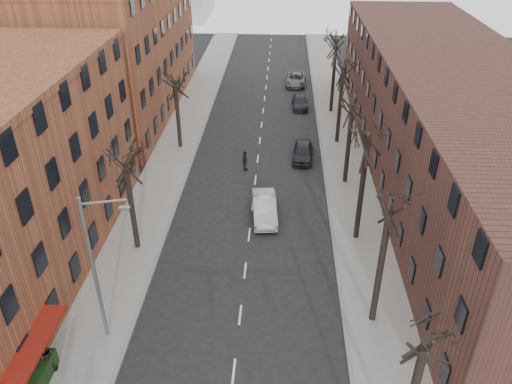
# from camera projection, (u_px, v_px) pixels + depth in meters

# --- Properties ---
(sidewalk_left) EXTENTS (4.00, 90.00, 0.15)m
(sidewalk_left) POSITION_uv_depth(u_px,v_px,m) (178.00, 142.00, 49.08)
(sidewalk_left) COLOR gray
(sidewalk_left) RESTS_ON ground
(sidewalk_right) EXTENTS (4.00, 90.00, 0.15)m
(sidewalk_right) POSITION_uv_depth(u_px,v_px,m) (342.00, 146.00, 48.33)
(sidewalk_right) COLOR gray
(sidewalk_right) RESTS_ON ground
(building_left_far) EXTENTS (12.00, 28.00, 14.00)m
(building_left_far) POSITION_uv_depth(u_px,v_px,m) (115.00, 46.00, 53.61)
(building_left_far) COLOR brown
(building_left_far) RESTS_ON ground
(building_right) EXTENTS (12.00, 50.00, 10.00)m
(building_right) POSITION_uv_depth(u_px,v_px,m) (450.00, 121.00, 41.14)
(building_right) COLOR #482821
(building_right) RESTS_ON ground
(tree_right_b) EXTENTS (5.20, 5.20, 10.80)m
(tree_right_b) POSITION_uv_depth(u_px,v_px,m) (372.00, 320.00, 28.67)
(tree_right_b) COLOR black
(tree_right_b) RESTS_ON ground
(tree_right_c) EXTENTS (5.20, 5.20, 11.60)m
(tree_right_c) POSITION_uv_depth(u_px,v_px,m) (355.00, 238.00, 35.53)
(tree_right_c) COLOR black
(tree_right_c) RESTS_ON ground
(tree_right_d) EXTENTS (5.20, 5.20, 10.00)m
(tree_right_d) POSITION_uv_depth(u_px,v_px,m) (345.00, 182.00, 42.39)
(tree_right_d) COLOR black
(tree_right_d) RESTS_ON ground
(tree_right_e) EXTENTS (5.20, 5.20, 10.80)m
(tree_right_e) POSITION_uv_depth(u_px,v_px,m) (337.00, 142.00, 49.24)
(tree_right_e) COLOR black
(tree_right_e) RESTS_ON ground
(tree_right_f) EXTENTS (5.20, 5.20, 11.60)m
(tree_right_f) POSITION_uv_depth(u_px,v_px,m) (331.00, 112.00, 56.10)
(tree_right_f) COLOR black
(tree_right_f) RESTS_ON ground
(tree_left_a) EXTENTS (5.20, 5.20, 9.50)m
(tree_left_a) POSITION_uv_depth(u_px,v_px,m) (138.00, 248.00, 34.53)
(tree_left_a) COLOR black
(tree_left_a) RESTS_ON ground
(tree_left_b) EXTENTS (5.20, 5.20, 9.50)m
(tree_left_b) POSITION_uv_depth(u_px,v_px,m) (181.00, 147.00, 48.24)
(tree_left_b) COLOR black
(tree_left_b) RESTS_ON ground
(streetlight) EXTENTS (2.45, 0.22, 9.03)m
(streetlight) POSITION_uv_depth(u_px,v_px,m) (96.00, 265.00, 25.07)
(streetlight) COLOR slate
(streetlight) RESTS_ON ground
(silver_sedan) EXTENTS (2.17, 5.05, 1.62)m
(silver_sedan) POSITION_uv_depth(u_px,v_px,m) (264.00, 208.00, 37.43)
(silver_sedan) COLOR #A3A5A9
(silver_sedan) RESTS_ON ground
(parked_car_near) EXTENTS (2.09, 4.53, 1.50)m
(parked_car_near) POSITION_uv_depth(u_px,v_px,m) (303.00, 152.00, 45.75)
(parked_car_near) COLOR black
(parked_car_near) RESTS_ON ground
(parked_car_mid) EXTENTS (1.90, 4.32, 1.23)m
(parked_car_mid) POSITION_uv_depth(u_px,v_px,m) (300.00, 102.00, 57.05)
(parked_car_mid) COLOR black
(parked_car_mid) RESTS_ON ground
(parked_car_far) EXTENTS (2.72, 5.27, 1.42)m
(parked_car_far) POSITION_uv_depth(u_px,v_px,m) (296.00, 79.00, 63.77)
(parked_car_far) COLOR #525459
(parked_car_far) RESTS_ON ground
(pedestrian_b) EXTENTS (1.10, 1.00, 1.82)m
(pedestrian_b) POSITION_uv_depth(u_px,v_px,m) (46.00, 358.00, 25.01)
(pedestrian_b) COLOR black
(pedestrian_b) RESTS_ON sidewalk_left
(pedestrian_crossing) EXTENTS (0.72, 1.18, 1.88)m
(pedestrian_crossing) POSITION_uv_depth(u_px,v_px,m) (245.00, 161.00, 43.82)
(pedestrian_crossing) COLOR black
(pedestrian_crossing) RESTS_ON ground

